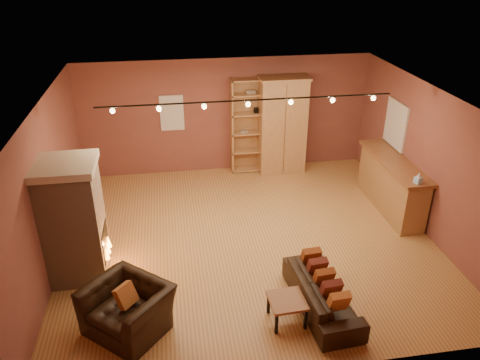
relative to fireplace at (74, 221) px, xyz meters
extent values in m
plane|color=#A27039|center=(3.04, 0.60, -1.06)|extent=(7.00, 7.00, 0.00)
plane|color=brown|center=(3.04, 0.60, 1.74)|extent=(7.00, 7.00, 0.00)
cube|color=brown|center=(3.04, 3.85, 0.34)|extent=(7.00, 0.02, 2.80)
cube|color=brown|center=(-0.46, 0.60, 0.34)|extent=(0.02, 6.50, 2.80)
cube|color=brown|center=(6.54, 0.60, 0.34)|extent=(0.02, 6.50, 2.80)
cube|color=tan|center=(-0.01, 0.00, -0.06)|extent=(0.90, 0.90, 2.00)
cube|color=beige|center=(-0.01, 0.00, 1.00)|extent=(0.98, 0.98, 0.12)
cube|color=black|center=(0.40, 0.00, -0.46)|extent=(0.10, 0.65, 0.55)
cone|color=orange|center=(0.46, 0.00, -0.58)|extent=(0.10, 0.10, 0.22)
cube|color=silver|center=(1.74, 3.83, 0.49)|extent=(0.56, 0.04, 0.86)
cube|color=tan|center=(3.61, 3.83, 0.11)|extent=(0.96, 0.04, 2.35)
cube|color=tan|center=(3.15, 3.66, 0.11)|extent=(0.04, 0.37, 2.35)
cube|color=tan|center=(4.07, 3.66, 0.11)|extent=(0.04, 0.37, 2.35)
cube|color=gray|center=(3.45, 3.66, -0.01)|extent=(0.18, 0.12, 0.05)
cube|color=black|center=(3.74, 3.66, 0.51)|extent=(0.10, 0.10, 0.12)
cube|color=tan|center=(3.61, 3.66, -1.02)|extent=(0.96, 0.37, 0.04)
cube|color=tan|center=(3.61, 3.66, -0.53)|extent=(0.96, 0.37, 0.03)
cube|color=tan|center=(3.61, 3.66, -0.05)|extent=(0.96, 0.37, 0.04)
cube|color=tan|center=(3.61, 3.66, 0.43)|extent=(0.96, 0.37, 0.04)
cube|color=tan|center=(3.61, 3.66, 0.91)|extent=(0.96, 0.37, 0.04)
cube|color=tan|center=(3.61, 3.66, 1.27)|extent=(0.96, 0.37, 0.04)
cube|color=tan|center=(4.37, 3.55, 0.11)|extent=(1.12, 0.61, 2.33)
cube|color=brown|center=(4.37, 3.25, 0.11)|extent=(0.02, 0.01, 2.23)
cube|color=tan|center=(4.37, 3.55, 1.30)|extent=(1.18, 0.67, 0.06)
cube|color=#AA7E4E|center=(6.24, 1.29, -0.53)|extent=(0.51, 2.24, 1.07)
cube|color=brown|center=(6.24, 1.29, 0.04)|extent=(0.63, 2.36, 0.06)
cube|color=#95CDEF|center=(6.19, 0.26, 0.13)|extent=(0.16, 0.16, 0.13)
cone|color=white|center=(6.19, 0.26, 0.25)|extent=(0.08, 0.08, 0.10)
cube|color=silver|center=(6.51, 2.00, 0.59)|extent=(0.05, 0.90, 1.00)
imported|color=black|center=(3.83, -1.49, -0.71)|extent=(0.67, 1.85, 0.71)
cube|color=#BF7031|center=(3.87, -2.04, -0.48)|extent=(0.32, 0.25, 0.36)
cube|color=maroon|center=(3.85, -1.76, -0.48)|extent=(0.32, 0.25, 0.36)
cube|color=brown|center=(3.83, -1.49, -0.48)|extent=(0.32, 0.25, 0.36)
cube|color=maroon|center=(3.81, -1.21, -0.48)|extent=(0.32, 0.25, 0.36)
cube|color=brown|center=(3.79, -0.94, -0.48)|extent=(0.32, 0.25, 0.36)
imported|color=black|center=(0.87, -1.48, -0.56)|extent=(1.34, 1.31, 0.99)
cube|color=#BF7031|center=(0.87, -1.48, -0.44)|extent=(0.37, 0.38, 0.34)
cube|color=brown|center=(3.21, -1.69, -0.68)|extent=(0.56, 0.56, 0.04)
cube|color=black|center=(2.99, -1.92, -0.88)|extent=(0.04, 0.04, 0.36)
cube|color=black|center=(3.44, -1.92, -0.88)|extent=(0.04, 0.04, 0.36)
cube|color=black|center=(2.99, -1.47, -0.88)|extent=(0.04, 0.04, 0.36)
cube|color=black|center=(3.44, -1.47, -0.88)|extent=(0.04, 0.04, 0.36)
cylinder|color=black|center=(3.04, 0.80, 1.66)|extent=(5.20, 0.03, 0.03)
sphere|color=#FFD88C|center=(0.74, 0.80, 1.59)|extent=(0.09, 0.09, 0.09)
sphere|color=#FFD88C|center=(1.51, 0.80, 1.59)|extent=(0.09, 0.09, 0.09)
sphere|color=#FFD88C|center=(2.27, 0.80, 1.59)|extent=(0.09, 0.09, 0.09)
sphere|color=#FFD88C|center=(3.04, 0.80, 1.59)|extent=(0.09, 0.09, 0.09)
sphere|color=#FFD88C|center=(3.81, 0.80, 1.59)|extent=(0.09, 0.09, 0.09)
sphere|color=#FFD88C|center=(4.57, 0.80, 1.59)|extent=(0.09, 0.09, 0.09)
sphere|color=#FFD88C|center=(5.34, 0.80, 1.59)|extent=(0.09, 0.09, 0.09)
camera|label=1|loc=(1.67, -6.92, 4.07)|focal=35.00mm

